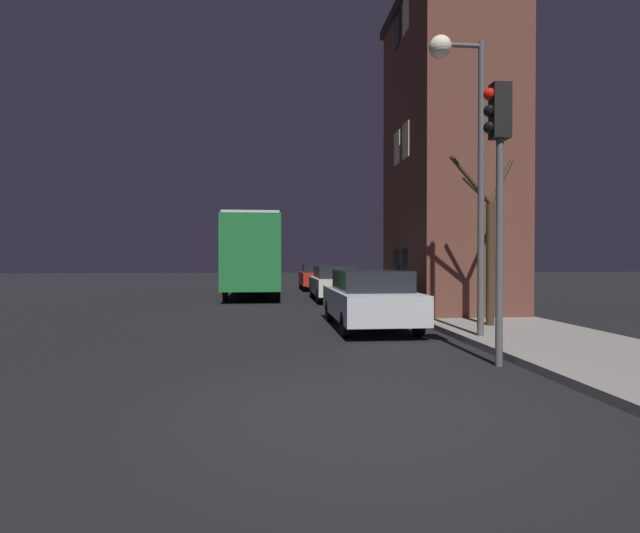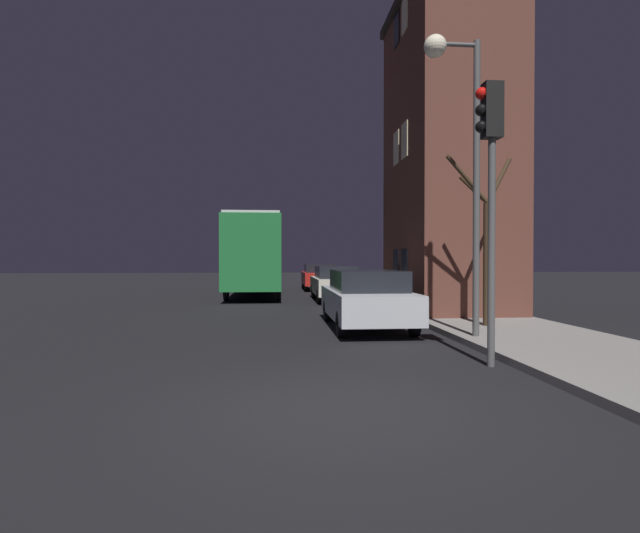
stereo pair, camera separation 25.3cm
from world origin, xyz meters
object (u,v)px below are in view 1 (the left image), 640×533
object	(u,v)px
streetlamp	(462,121)
car_near_lane	(369,298)
bare_tree	(489,244)
car_mid_lane	(334,283)
traffic_light	(498,165)
bus	(254,250)
car_far_lane	(317,276)

from	to	relation	value
streetlamp	car_near_lane	distance (m)	4.78
bare_tree	car_mid_lane	xyz separation A→B (m)	(-2.63, 9.18, -1.35)
traffic_light	bus	size ratio (longest dim) A/B	0.44
streetlamp	car_near_lane	world-z (taller)	streetlamp
traffic_light	bare_tree	bearing A→B (deg)	67.38
car_near_lane	car_mid_lane	size ratio (longest dim) A/B	0.99
bare_tree	car_far_lane	size ratio (longest dim) A/B	1.00
car_near_lane	car_mid_lane	world-z (taller)	car_near_lane
car_near_lane	car_mid_lane	xyz separation A→B (m)	(0.20, 8.43, 0.00)
car_far_lane	bare_tree	bearing A→B (deg)	-80.82
car_near_lane	car_mid_lane	distance (m)	8.43
streetlamp	traffic_light	world-z (taller)	streetlamp
streetlamp	car_mid_lane	world-z (taller)	streetlamp
bus	car_far_lane	distance (m)	5.17
bare_tree	car_far_lane	xyz separation A→B (m)	(-2.67, 16.54, -1.34)
bus	traffic_light	bearing A→B (deg)	-75.15
traffic_light	bare_tree	world-z (taller)	traffic_light
traffic_light	bus	distance (m)	17.48
car_near_lane	car_far_lane	bearing A→B (deg)	89.46
bare_tree	car_far_lane	distance (m)	16.81
bus	car_near_lane	size ratio (longest dim) A/B	2.25
car_near_lane	traffic_light	bearing A→B (deg)	-75.73
traffic_light	car_near_lane	bearing A→B (deg)	104.27
bus	car_near_lane	distance (m)	12.71
bare_tree	car_near_lane	world-z (taller)	bare_tree
streetlamp	bus	world-z (taller)	streetlamp
bare_tree	car_near_lane	distance (m)	3.22
streetlamp	bus	size ratio (longest dim) A/B	0.60
car_near_lane	car_far_lane	xyz separation A→B (m)	(0.15, 15.79, 0.01)
bare_tree	bus	size ratio (longest dim) A/B	0.40
streetlamp	traffic_light	distance (m)	2.69
streetlamp	bare_tree	size ratio (longest dim) A/B	1.51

